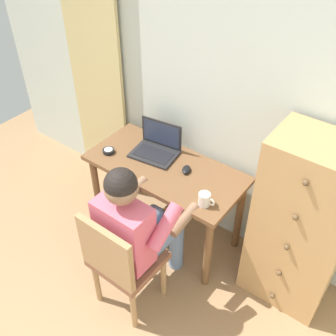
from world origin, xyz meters
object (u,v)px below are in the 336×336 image
laptop (157,147)px  desk (165,178)px  dresser (301,226)px  computer_mouse (186,170)px  desk_clock (109,151)px  chair (120,260)px  coffee_mug (205,199)px  person_seated (138,224)px

laptop → desk: bearing=-31.9°
desk → dresser: 1.03m
dresser → computer_mouse: (-0.87, -0.05, 0.07)m
desk → desk_clock: bearing=-164.5°
desk → desk_clock: desk_clock is taller
desk → chair: bearing=-76.2°
chair → computer_mouse: chair is taller
laptop → coffee_mug: laptop is taller
dresser → desk_clock: bearing=-171.6°
dresser → desk_clock: (-1.48, -0.22, 0.07)m
chair → coffee_mug: chair is taller
desk_clock → coffee_mug: coffee_mug is taller
desk_clock → chair: bearing=-43.1°
desk → computer_mouse: 0.21m
laptop → desk_clock: size_ratio=4.14×
desk → person_seated: bearing=-71.6°
computer_mouse → coffee_mug: coffee_mug is taller
laptop → computer_mouse: 0.32m
chair → dresser: bearing=43.6°
coffee_mug → person_seated: bearing=-126.5°
desk_clock → laptop: bearing=37.0°
dresser → laptop: bearing=179.8°
dresser → chair: size_ratio=1.51×
desk → chair: 0.74m
dresser → desk_clock: 1.50m
chair → person_seated: (0.00, 0.18, 0.18)m
desk_clock → computer_mouse: bearing=15.8°
dresser → coffee_mug: 0.64m
computer_mouse → desk_clock: (-0.61, -0.17, -0.00)m
dresser → chair: (-0.85, -0.81, -0.17)m
person_seated → laptop: (-0.33, 0.63, 0.10)m
laptop → desk_clock: laptop is taller
chair → desk: bearing=103.8°
person_seated → coffee_mug: size_ratio=9.93×
computer_mouse → desk_clock: size_ratio=1.11×
desk_clock → dresser: bearing=8.4°
coffee_mug → computer_mouse: bearing=144.0°
desk → coffee_mug: coffee_mug is taller
chair → coffee_mug: 0.67m
desk → coffee_mug: size_ratio=10.00×
desk → computer_mouse: bearing=16.6°
dresser → coffee_mug: size_ratio=10.97×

